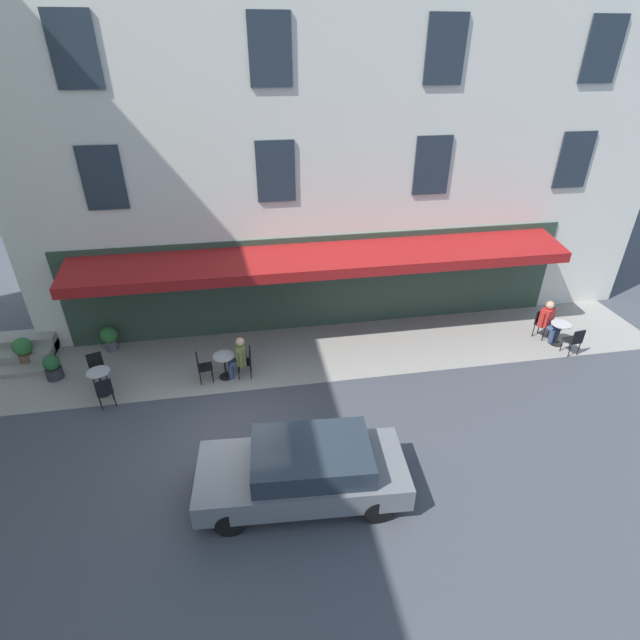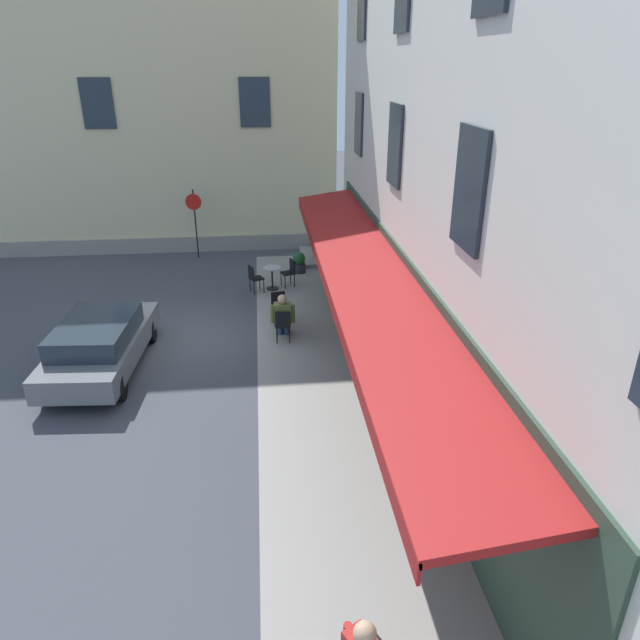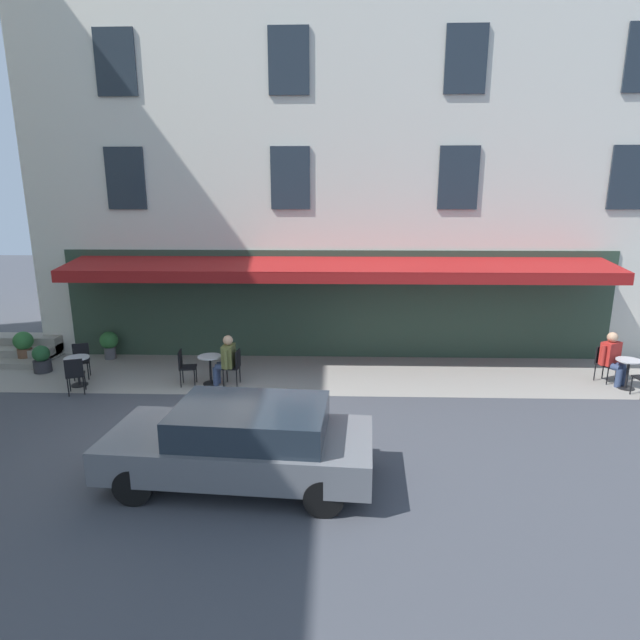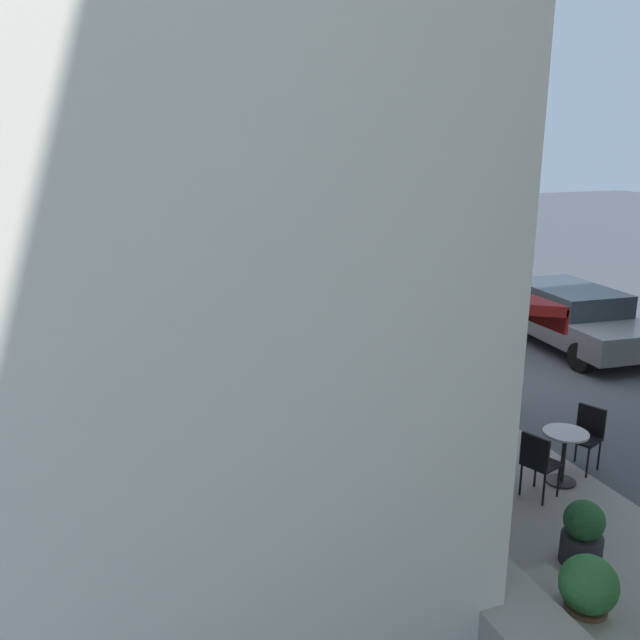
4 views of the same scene
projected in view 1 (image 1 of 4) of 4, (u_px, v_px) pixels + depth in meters
ground_plane at (235, 438)px, 11.51m from camera, size 70.00×70.00×0.00m
sidewalk_cafe_terrace at (338, 349)px, 14.88m from camera, size 20.50×3.20×0.01m
cafe_building_facade at (328, 72)px, 16.41m from camera, size 20.00×10.70×15.00m
back_alley_steps at (13, 351)px, 14.35m from camera, size 2.40×1.75×0.60m
cafe_table_near_entrance at (225, 363)px, 13.38m from camera, size 0.60×0.60×0.75m
cafe_chair_black_corner_right at (247, 360)px, 13.42m from camera, size 0.42×0.42×0.91m
cafe_chair_black_near_door at (202, 365)px, 13.19m from camera, size 0.45×0.45×0.91m
cafe_table_mid_terrace at (100, 379)px, 12.73m from camera, size 0.60×0.60×0.75m
cafe_chair_black_corner_left at (104, 390)px, 12.24m from camera, size 0.52×0.52×0.91m
cafe_chair_black_kerbside at (96, 366)px, 13.17m from camera, size 0.51×0.51×0.91m
cafe_table_streetside at (559, 331)px, 14.90m from camera, size 0.60×0.60×0.75m
cafe_chair_black_under_awning at (575, 339)px, 14.35m from camera, size 0.45×0.45×0.91m
cafe_chair_black_back_row at (541, 321)px, 15.30m from camera, size 0.54×0.54×0.91m
seated_patron_in_red at (549, 320)px, 15.07m from camera, size 0.64×0.67×1.34m
seated_companion_in_olive at (239, 356)px, 13.32m from camera, size 0.55×0.66×1.30m
potted_plant_entrance_left at (109, 337)px, 14.60m from camera, size 0.51×0.51×0.83m
potted_plant_by_steps at (53, 367)px, 13.41m from camera, size 0.45×0.45×0.75m
potted_plant_mid_terrace at (24, 350)px, 13.91m from camera, size 0.54×0.54×0.91m
parked_car_grey at (305, 469)px, 9.74m from camera, size 4.41×2.09×1.33m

